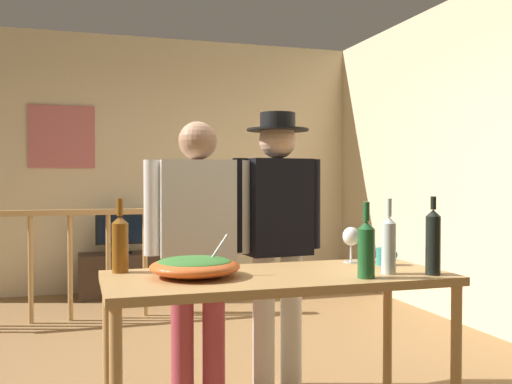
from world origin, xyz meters
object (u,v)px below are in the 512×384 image
object	(u,v)px
stair_railing	(93,252)
mug_teal	(385,256)
flat_screen_tv	(122,230)
salad_bowl	(195,266)
tv_console	(122,275)
framed_picture	(62,137)
wine_bottle_green	(366,248)
wine_bottle_amber	(120,243)
person_standing_right	(278,226)
wine_bottle_clear	(389,244)
wine_glass	(351,238)
serving_table	(278,291)
wine_bottle_dark	(433,241)
person_standing_left	(198,235)

from	to	relation	value
stair_railing	mug_teal	distance (m)	3.04
flat_screen_tv	salad_bowl	distance (m)	3.67
tv_console	salad_bowl	distance (m)	3.75
framed_picture	wine_bottle_green	xyz separation A→B (m)	(1.39, -4.25, -0.76)
wine_bottle_green	wine_bottle_amber	bearing A→B (deg)	155.07
person_standing_right	flat_screen_tv	bearing A→B (deg)	-82.91
flat_screen_tv	wine_bottle_clear	size ratio (longest dim) A/B	1.55
tv_console	wine_bottle_clear	size ratio (longest dim) A/B	2.55
framed_picture	wine_bottle_green	distance (m)	4.54
stair_railing	salad_bowl	xyz separation A→B (m)	(0.38, -2.76, 0.25)
flat_screen_tv	framed_picture	bearing A→B (deg)	152.01
wine_glass	mug_teal	world-z (taller)	wine_glass
framed_picture	wine_bottle_amber	xyz separation A→B (m)	(0.35, -3.77, -0.76)
salad_bowl	wine_glass	size ratio (longest dim) A/B	2.18
framed_picture	serving_table	bearing A→B (deg)	-75.41
flat_screen_tv	mug_teal	size ratio (longest dim) A/B	4.63
wine_bottle_green	mug_teal	size ratio (longest dim) A/B	2.88
framed_picture	wine_bottle_dark	size ratio (longest dim) A/B	1.88
mug_teal	wine_bottle_dark	bearing A→B (deg)	-80.14
serving_table	stair_railing	bearing A→B (deg)	105.31
wine_bottle_green	wine_bottle_dark	xyz separation A→B (m)	(0.34, -0.01, 0.02)
stair_railing	mug_teal	xyz separation A→B (m)	(1.38, -2.70, 0.25)
mug_teal	wine_bottle_clear	bearing A→B (deg)	-115.97
wine_bottle_green	wine_bottle_amber	world-z (taller)	wine_bottle_amber
framed_picture	serving_table	distance (m)	4.28
framed_picture	flat_screen_tv	bearing A→B (deg)	-27.99
flat_screen_tv	mug_teal	distance (m)	3.76
flat_screen_tv	wine_glass	distance (m)	3.61
tv_console	wine_bottle_amber	xyz separation A→B (m)	(-0.26, -3.48, 0.72)
framed_picture	person_standing_right	xyz separation A→B (m)	(1.29, -3.34, -0.73)
stair_railing	wine_bottle_green	distance (m)	3.23
salad_bowl	mug_teal	size ratio (longest dim) A/B	3.48
wine_bottle_clear	mug_teal	distance (m)	0.30
tv_console	wine_bottle_amber	distance (m)	3.56
mug_teal	person_standing_right	size ratio (longest dim) A/B	0.07
stair_railing	wine_glass	size ratio (longest dim) A/B	12.56
wine_glass	wine_bottle_amber	xyz separation A→B (m)	(-1.19, 0.03, 0.01)
wine_glass	person_standing_left	xyz separation A→B (m)	(-0.73, 0.46, -0.01)
wine_bottle_green	mug_teal	xyz separation A→B (m)	(0.28, 0.32, -0.09)
wine_bottle_amber	stair_railing	bearing A→B (deg)	91.44
tv_console	wine_bottle_green	xyz separation A→B (m)	(0.78, -3.96, 0.71)
wine_glass	wine_bottle_dark	distance (m)	0.51
stair_railing	tv_console	world-z (taller)	stair_railing
mug_teal	wine_bottle_green	bearing A→B (deg)	-130.60
wine_bottle_green	mug_teal	distance (m)	0.44
wine_glass	person_standing_right	size ratio (longest dim) A/B	0.12
framed_picture	wine_bottle_dark	bearing A→B (deg)	-67.99
serving_table	person_standing_right	xyz separation A→B (m)	(0.24, 0.69, 0.24)
stair_railing	wine_bottle_amber	size ratio (longest dim) A/B	6.76
wine_bottle_dark	person_standing_left	xyz separation A→B (m)	(-0.92, 0.93, -0.03)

